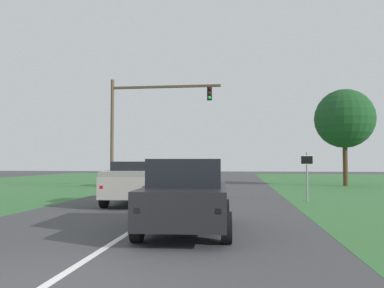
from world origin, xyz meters
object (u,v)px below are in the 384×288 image
(oak_tree_right, at_px, (344,119))
(crossing_suv_far, at_px, (138,174))
(keep_moving_sign, at_px, (307,170))
(traffic_light, at_px, (140,116))
(pickup_truck_lead, at_px, (137,182))
(red_suv_near, at_px, (187,193))

(oak_tree_right, relative_size, crossing_suv_far, 1.64)
(keep_moving_sign, bearing_deg, traffic_light, 142.17)
(pickup_truck_lead, relative_size, oak_tree_right, 0.71)
(oak_tree_right, bearing_deg, pickup_truck_lead, -130.88)
(red_suv_near, height_order, crossing_suv_far, red_suv_near)
(traffic_light, xyz_separation_m, oak_tree_right, (15.00, 4.82, 0.11))
(red_suv_near, bearing_deg, pickup_truck_lead, 115.99)
(red_suv_near, xyz_separation_m, keep_moving_sign, (4.50, 8.33, 0.47))
(red_suv_near, relative_size, keep_moving_sign, 2.13)
(traffic_light, height_order, oak_tree_right, traffic_light)
(crossing_suv_far, bearing_deg, pickup_truck_lead, -75.16)
(traffic_light, distance_m, keep_moving_sign, 13.20)
(oak_tree_right, height_order, crossing_suv_far, oak_tree_right)
(traffic_light, bearing_deg, red_suv_near, -71.06)
(red_suv_near, xyz_separation_m, crossing_suv_far, (-6.28, 18.32, -0.06))
(pickup_truck_lead, bearing_deg, keep_moving_sign, 14.25)
(pickup_truck_lead, xyz_separation_m, traffic_light, (-2.41, 9.72, 4.13))
(pickup_truck_lead, relative_size, crossing_suv_far, 1.17)
(oak_tree_right, bearing_deg, crossing_suv_far, -170.58)
(red_suv_near, relative_size, traffic_light, 0.62)
(traffic_light, xyz_separation_m, keep_moving_sign, (10.03, -7.79, -3.63))
(keep_moving_sign, relative_size, oak_tree_right, 0.30)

